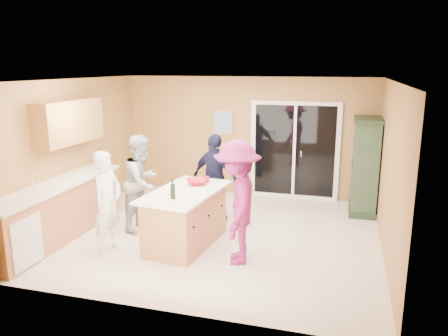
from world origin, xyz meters
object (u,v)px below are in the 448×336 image
(green_hutch, at_px, (365,167))
(woman_grey, at_px, (142,182))
(woman_white, at_px, (108,202))
(woman_magenta, at_px, (237,203))
(kitchen_island, at_px, (186,219))
(woman_navy, at_px, (215,178))

(green_hutch, xyz_separation_m, woman_grey, (-3.78, -1.97, -0.07))
(green_hutch, relative_size, woman_white, 1.18)
(green_hutch, height_order, woman_magenta, green_hutch)
(kitchen_island, bearing_deg, green_hutch, 47.62)
(green_hutch, relative_size, woman_grey, 1.11)
(woman_white, distance_m, woman_navy, 2.10)
(kitchen_island, relative_size, woman_navy, 1.11)
(kitchen_island, height_order, woman_white, woman_white)
(woman_navy, bearing_deg, green_hutch, -134.91)
(woman_grey, height_order, woman_navy, woman_grey)
(green_hutch, relative_size, woman_navy, 1.14)
(green_hutch, height_order, woman_navy, green_hutch)
(woman_navy, xyz_separation_m, woman_magenta, (0.80, -1.55, 0.09))
(woman_grey, relative_size, woman_magenta, 0.92)
(woman_navy, distance_m, woman_magenta, 1.74)
(woman_white, bearing_deg, kitchen_island, -56.62)
(kitchen_island, xyz_separation_m, green_hutch, (2.79, 2.46, 0.49))
(woman_white, bearing_deg, woman_magenta, -79.08)
(kitchen_island, height_order, woman_grey, woman_grey)
(green_hutch, relative_size, woman_magenta, 1.03)
(woman_grey, xyz_separation_m, woman_magenta, (1.93, -0.87, 0.07))
(green_hutch, bearing_deg, kitchen_island, -138.55)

